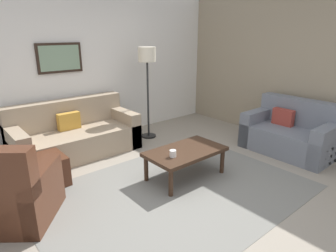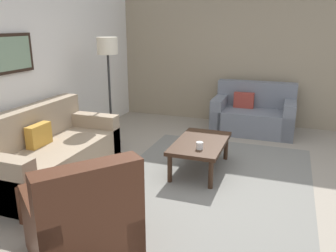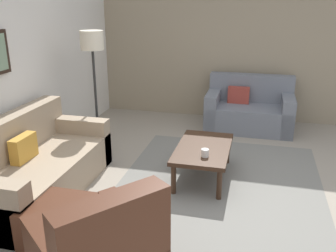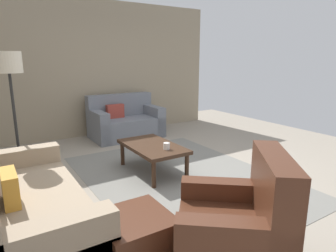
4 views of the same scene
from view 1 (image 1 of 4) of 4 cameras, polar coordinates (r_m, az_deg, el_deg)
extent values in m
plane|color=gray|center=(3.82, 1.34, -12.93)|extent=(8.00, 8.00, 0.00)
cube|color=silver|center=(5.53, -17.05, 11.38)|extent=(6.00, 0.12, 2.80)
cube|color=gray|center=(5.75, 24.90, 10.75)|extent=(0.12, 5.20, 2.80)
cube|color=slate|center=(3.82, 1.34, -12.88)|extent=(3.34, 2.40, 0.01)
cube|color=gray|center=(5.07, -17.50, -3.09)|extent=(1.99, 0.93, 0.42)
cube|color=gray|center=(5.31, -19.21, 0.30)|extent=(1.99, 0.24, 0.88)
cube|color=gray|center=(4.81, -27.45, -4.26)|extent=(0.20, 0.93, 0.62)
cube|color=gray|center=(5.42, -8.90, 0.00)|extent=(0.20, 0.93, 0.62)
cube|color=gold|center=(5.06, -18.89, 0.91)|extent=(0.36, 0.12, 0.28)
cube|color=slate|center=(5.34, 22.59, -2.60)|extent=(0.88, 1.42, 0.42)
cube|color=slate|center=(5.55, 24.42, 0.41)|extent=(0.24, 1.42, 0.88)
cube|color=slate|center=(5.59, 17.23, -0.03)|extent=(0.88, 0.20, 0.62)
cube|color=slate|center=(5.09, 28.77, -3.29)|extent=(0.88, 0.20, 0.62)
cube|color=#99382D|center=(5.41, 21.69, 1.66)|extent=(0.12, 0.36, 0.28)
cube|color=#4C2819|center=(3.65, -27.84, -12.84)|extent=(1.13, 1.13, 0.44)
cube|color=#4C2819|center=(3.48, -23.21, -12.15)|extent=(0.63, 0.72, 0.60)
cube|color=#4C2819|center=(4.26, -23.44, -8.08)|extent=(0.56, 0.56, 0.40)
cylinder|color=#382316|center=(3.66, 0.56, -11.16)|extent=(0.06, 0.06, 0.36)
cylinder|color=#382316|center=(4.30, 10.60, -6.86)|extent=(0.06, 0.06, 0.36)
cylinder|color=#382316|center=(4.02, -4.32, -8.37)|extent=(0.06, 0.06, 0.36)
cylinder|color=#382316|center=(4.61, 5.62, -4.86)|extent=(0.06, 0.06, 0.36)
cube|color=#382316|center=(4.04, 3.45, -5.03)|extent=(1.10, 0.64, 0.05)
cylinder|color=white|center=(3.79, 0.96, -5.43)|extent=(0.09, 0.09, 0.09)
cylinder|color=black|center=(5.73, -3.80, -1.93)|extent=(0.28, 0.28, 0.03)
cylinder|color=#262626|center=(5.53, -3.95, 5.01)|extent=(0.04, 0.04, 1.45)
cylinder|color=beige|center=(5.40, -4.15, 13.88)|extent=(0.32, 0.32, 0.26)
cube|color=black|center=(5.30, -20.53, 12.43)|extent=(0.75, 0.04, 0.49)
cube|color=gray|center=(5.29, -20.47, 12.42)|extent=(0.67, 0.01, 0.41)
camera|label=2|loc=(2.29, -84.37, 0.60)|focal=36.55mm
camera|label=3|loc=(2.63, -78.85, 7.74)|focal=39.45mm
camera|label=4|loc=(4.76, -52.02, 7.17)|focal=31.18mm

